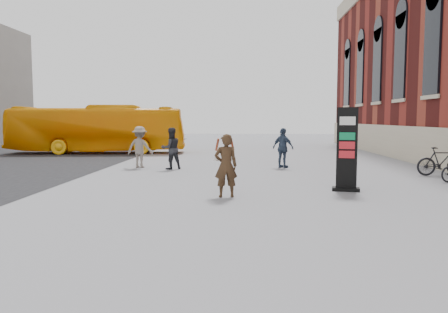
{
  "coord_description": "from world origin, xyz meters",
  "views": [
    {
      "loc": [
        1.05,
        -12.13,
        2.19
      ],
      "look_at": [
        0.48,
        0.9,
        1.05
      ],
      "focal_mm": 35.0,
      "sensor_mm": 36.0,
      "label": 1
    }
  ],
  "objects_px": {
    "bus": "(98,129)",
    "woman": "(226,165)",
    "pedestrian_b": "(140,147)",
    "pedestrian_a": "(171,148)",
    "pedestrian_c": "(283,148)",
    "info_pylon": "(347,149)",
    "bike_7": "(441,162)"
  },
  "relations": [
    {
      "from": "info_pylon",
      "to": "pedestrian_b",
      "type": "distance_m",
      "value": 9.72
    },
    {
      "from": "bus",
      "to": "bike_7",
      "type": "distance_m",
      "value": 19.64
    },
    {
      "from": "woman",
      "to": "bike_7",
      "type": "bearing_deg",
      "value": -158.5
    },
    {
      "from": "bus",
      "to": "bike_7",
      "type": "relative_size",
      "value": 5.92
    },
    {
      "from": "bus",
      "to": "pedestrian_a",
      "type": "height_order",
      "value": "bus"
    },
    {
      "from": "pedestrian_a",
      "to": "bike_7",
      "type": "relative_size",
      "value": 0.98
    },
    {
      "from": "bus",
      "to": "pedestrian_c",
      "type": "bearing_deg",
      "value": -131.03
    },
    {
      "from": "info_pylon",
      "to": "pedestrian_a",
      "type": "height_order",
      "value": "info_pylon"
    },
    {
      "from": "woman",
      "to": "bike_7",
      "type": "relative_size",
      "value": 0.96
    },
    {
      "from": "pedestrian_c",
      "to": "bike_7",
      "type": "relative_size",
      "value": 0.97
    },
    {
      "from": "woman",
      "to": "pedestrian_a",
      "type": "relative_size",
      "value": 0.98
    },
    {
      "from": "bus",
      "to": "pedestrian_b",
      "type": "distance_m",
      "value": 9.24
    },
    {
      "from": "pedestrian_c",
      "to": "bus",
      "type": "bearing_deg",
      "value": 1.76
    },
    {
      "from": "info_pylon",
      "to": "pedestrian_a",
      "type": "distance_m",
      "value": 8.26
    },
    {
      "from": "bus",
      "to": "pedestrian_a",
      "type": "distance_m",
      "value": 10.45
    },
    {
      "from": "pedestrian_a",
      "to": "pedestrian_c",
      "type": "bearing_deg",
      "value": 159.26
    },
    {
      "from": "bus",
      "to": "pedestrian_b",
      "type": "xyz_separation_m",
      "value": [
        4.56,
        -8.01,
        -0.59
      ]
    },
    {
      "from": "woman",
      "to": "pedestrian_a",
      "type": "xyz_separation_m",
      "value": [
        -2.63,
        6.61,
        -0.01
      ]
    },
    {
      "from": "bus",
      "to": "pedestrian_b",
      "type": "bearing_deg",
      "value": -155.81
    },
    {
      "from": "bus",
      "to": "pedestrian_b",
      "type": "height_order",
      "value": "bus"
    },
    {
      "from": "bus",
      "to": "info_pylon",
      "type": "bearing_deg",
      "value": -144.1
    },
    {
      "from": "info_pylon",
      "to": "bus",
      "type": "bearing_deg",
      "value": 143.51
    },
    {
      "from": "pedestrian_b",
      "to": "pedestrian_c",
      "type": "xyz_separation_m",
      "value": [
        6.36,
        0.21,
        -0.03
      ]
    },
    {
      "from": "pedestrian_c",
      "to": "info_pylon",
      "type": "bearing_deg",
      "value": 139.72
    },
    {
      "from": "bus",
      "to": "pedestrian_a",
      "type": "bearing_deg",
      "value": -150.12
    },
    {
      "from": "woman",
      "to": "bus",
      "type": "xyz_separation_m",
      "value": [
        -8.67,
        15.11,
        0.6
      ]
    },
    {
      "from": "woman",
      "to": "pedestrian_a",
      "type": "bearing_deg",
      "value": -77.76
    },
    {
      "from": "pedestrian_c",
      "to": "pedestrian_b",
      "type": "bearing_deg",
      "value": 39.16
    },
    {
      "from": "bike_7",
      "to": "bus",
      "type": "bearing_deg",
      "value": 58.48
    },
    {
      "from": "info_pylon",
      "to": "bike_7",
      "type": "xyz_separation_m",
      "value": [
        4.43,
        3.62,
        -0.71
      ]
    },
    {
      "from": "info_pylon",
      "to": "woman",
      "type": "height_order",
      "value": "info_pylon"
    },
    {
      "from": "bus",
      "to": "woman",
      "type": "bearing_deg",
      "value": -155.65
    }
  ]
}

